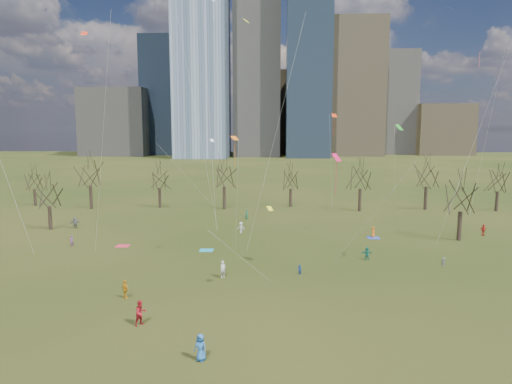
{
  "coord_description": "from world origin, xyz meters",
  "views": [
    {
      "loc": [
        2.41,
        -40.69,
        14.27
      ],
      "look_at": [
        0.0,
        12.0,
        7.0
      ],
      "focal_mm": 32.0,
      "sensor_mm": 36.0,
      "label": 1
    }
  ],
  "objects_px": {
    "blanket_crimson": "(123,246)",
    "person_2": "(141,313)",
    "person_1": "(223,269)",
    "blanket_teal": "(206,250)",
    "person_4": "(125,289)",
    "person_0": "(200,347)",
    "blanket_navy": "(373,238)"
  },
  "relations": [
    {
      "from": "person_2",
      "to": "person_4",
      "type": "relative_size",
      "value": 1.18
    },
    {
      "from": "blanket_crimson",
      "to": "person_4",
      "type": "height_order",
      "value": "person_4"
    },
    {
      "from": "blanket_navy",
      "to": "person_1",
      "type": "relative_size",
      "value": 0.95
    },
    {
      "from": "blanket_crimson",
      "to": "person_2",
      "type": "xyz_separation_m",
      "value": [
        9.02,
        -22.5,
        0.93
      ]
    },
    {
      "from": "blanket_navy",
      "to": "person_1",
      "type": "bearing_deg",
      "value": -136.44
    },
    {
      "from": "blanket_teal",
      "to": "person_0",
      "type": "relative_size",
      "value": 0.92
    },
    {
      "from": "blanket_crimson",
      "to": "person_0",
      "type": "xyz_separation_m",
      "value": [
        14.25,
        -27.44,
        0.85
      ]
    },
    {
      "from": "blanket_navy",
      "to": "person_0",
      "type": "bearing_deg",
      "value": -117.85
    },
    {
      "from": "blanket_teal",
      "to": "blanket_crimson",
      "type": "xyz_separation_m",
      "value": [
        -10.62,
        1.54,
        0.0
      ]
    },
    {
      "from": "person_1",
      "to": "person_0",
      "type": "bearing_deg",
      "value": -136.12
    },
    {
      "from": "person_4",
      "to": "blanket_teal",
      "type": "bearing_deg",
      "value": -64.39
    },
    {
      "from": "blanket_teal",
      "to": "blanket_navy",
      "type": "height_order",
      "value": "same"
    },
    {
      "from": "person_4",
      "to": "person_0",
      "type": "bearing_deg",
      "value": 170.29
    },
    {
      "from": "blanket_teal",
      "to": "person_4",
      "type": "height_order",
      "value": "person_4"
    },
    {
      "from": "person_1",
      "to": "person_2",
      "type": "xyz_separation_m",
      "value": [
        -4.74,
        -11.08,
        0.11
      ]
    },
    {
      "from": "person_2",
      "to": "person_0",
      "type": "bearing_deg",
      "value": -93.59
    },
    {
      "from": "blanket_teal",
      "to": "person_2",
      "type": "bearing_deg",
      "value": -94.36
    },
    {
      "from": "blanket_crimson",
      "to": "blanket_teal",
      "type": "bearing_deg",
      "value": -8.27
    },
    {
      "from": "blanket_teal",
      "to": "blanket_navy",
      "type": "xyz_separation_m",
      "value": [
        21.15,
        7.25,
        0.0
      ]
    },
    {
      "from": "blanket_teal",
      "to": "blanket_crimson",
      "type": "relative_size",
      "value": 1.0
    },
    {
      "from": "blanket_crimson",
      "to": "person_2",
      "type": "bearing_deg",
      "value": -68.17
    },
    {
      "from": "blanket_teal",
      "to": "person_1",
      "type": "height_order",
      "value": "person_1"
    },
    {
      "from": "blanket_crimson",
      "to": "person_4",
      "type": "relative_size",
      "value": 1.0
    },
    {
      "from": "blanket_teal",
      "to": "person_1",
      "type": "bearing_deg",
      "value": -72.39
    },
    {
      "from": "blanket_teal",
      "to": "person_2",
      "type": "xyz_separation_m",
      "value": [
        -1.6,
        -20.96,
        0.93
      ]
    },
    {
      "from": "person_0",
      "to": "person_2",
      "type": "relative_size",
      "value": 0.91
    },
    {
      "from": "blanket_crimson",
      "to": "person_2",
      "type": "relative_size",
      "value": 0.84
    },
    {
      "from": "blanket_crimson",
      "to": "person_0",
      "type": "bearing_deg",
      "value": -62.56
    },
    {
      "from": "blanket_teal",
      "to": "person_1",
      "type": "xyz_separation_m",
      "value": [
        3.14,
        -9.88,
        0.83
      ]
    },
    {
      "from": "blanket_crimson",
      "to": "person_1",
      "type": "xyz_separation_m",
      "value": [
        13.75,
        -11.43,
        0.83
      ]
    },
    {
      "from": "person_0",
      "to": "person_2",
      "type": "height_order",
      "value": "person_2"
    },
    {
      "from": "blanket_teal",
      "to": "person_1",
      "type": "distance_m",
      "value": 10.4
    }
  ]
}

